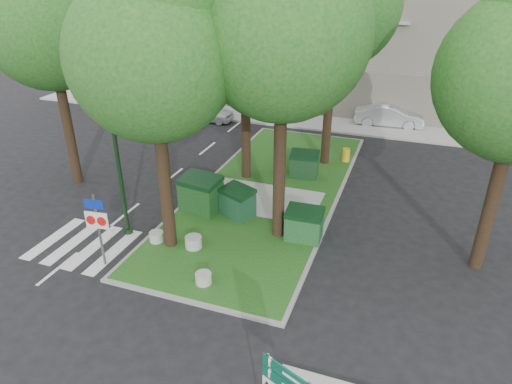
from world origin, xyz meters
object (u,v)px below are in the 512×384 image
at_px(bollard_mid, 193,242).
at_px(car_white, 206,111).
at_px(tree_median_mid, 247,27).
at_px(tree_median_near_right, 287,14).
at_px(bollard_right, 204,278).
at_px(tree_median_near_left, 154,41).
at_px(litter_bin, 346,155).
at_px(tree_street_left, 48,11).
at_px(dumpster_a, 201,194).
at_px(dumpster_d, 304,224).
at_px(bollard_left, 156,237).
at_px(car_silver, 389,115).
at_px(dumpster_c, 304,164).
at_px(dumpster_b, 237,202).
at_px(traffic_sign_pole, 97,221).
at_px(street_lamp, 115,139).

bearing_deg(bollard_mid, car_white, 113.62).
xyz_separation_m(tree_median_mid, car_white, (-5.83, 7.55, -6.35)).
distance_m(tree_median_near_right, bollard_right, 8.66).
distance_m(tree_median_near_left, litter_bin, 12.95).
bearing_deg(tree_street_left, tree_median_near_right, -8.13).
bearing_deg(dumpster_a, tree_median_mid, 89.08).
bearing_deg(dumpster_d, bollard_mid, -153.93).
relative_size(tree_median_near_left, bollard_left, 20.20).
distance_m(bollard_left, bollard_right, 3.20).
relative_size(tree_median_near_right, car_white, 3.11).
height_order(dumpster_a, litter_bin, dumpster_a).
xyz_separation_m(bollard_mid, car_silver, (5.35, 16.90, 0.37)).
xyz_separation_m(dumpster_a, car_white, (-5.16, 11.36, -0.23)).
bearing_deg(dumpster_c, dumpster_b, -116.04).
distance_m(tree_median_mid, traffic_sign_pole, 10.07).
height_order(tree_median_near_right, car_silver, tree_median_near_right).
bearing_deg(tree_median_near_left, dumpster_a, 93.70).
height_order(tree_median_mid, bollard_right, tree_median_mid).
xyz_separation_m(tree_median_near_right, tree_median_mid, (-3.00, 4.50, -1.01)).
bearing_deg(tree_median_near_left, street_lamp, 174.01).
distance_m(dumpster_c, car_white, 10.66).
distance_m(street_lamp, car_silver, 18.92).
height_order(dumpster_b, dumpster_c, dumpster_c).
bearing_deg(dumpster_c, car_white, 134.53).
bearing_deg(tree_street_left, bollard_right, -30.00).
distance_m(bollard_left, bollard_mid, 1.49).
bearing_deg(traffic_sign_pole, dumpster_d, 24.95).
bearing_deg(tree_median_mid, car_white, 127.68).
relative_size(bollard_right, street_lamp, 0.09).
bearing_deg(bollard_right, litter_bin, 77.59).
bearing_deg(street_lamp, tree_median_near_left, -5.99).
distance_m(tree_median_near_right, dumpster_d, 7.32).
distance_m(tree_median_near_left, dumpster_b, 7.29).
relative_size(tree_median_near_left, tree_median_mid, 1.05).
distance_m(dumpster_a, traffic_sign_pole, 4.84).
bearing_deg(street_lamp, bollard_right, -25.02).
bearing_deg(bollard_left, street_lamp, 169.25).
height_order(tree_street_left, bollard_left, tree_street_left).
height_order(bollard_left, litter_bin, litter_bin).
relative_size(litter_bin, car_white, 0.19).
height_order(street_lamp, car_white, street_lamp).
bearing_deg(bollard_left, dumpster_a, 79.40).
bearing_deg(tree_median_near_right, dumpster_c, 94.99).
height_order(tree_median_mid, car_silver, tree_median_mid).
relative_size(tree_median_near_right, litter_bin, 16.64).
height_order(dumpster_c, bollard_mid, dumpster_c).
bearing_deg(dumpster_c, street_lamp, -132.62).
xyz_separation_m(tree_median_near_left, traffic_sign_pole, (-1.71, -1.81, -5.58)).
bearing_deg(traffic_sign_pole, tree_street_left, 128.21).
height_order(bollard_mid, litter_bin, litter_bin).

